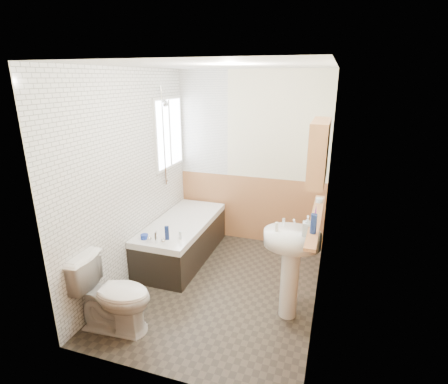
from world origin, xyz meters
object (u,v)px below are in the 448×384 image
Objects in this scene: toilet at (113,295)px; medicine_cabinet at (319,152)px; sink at (291,257)px; pine_shelf at (316,219)px; bathtub at (182,238)px.

medicine_cabinet reaches higher than toilet.
sink is 0.76× the size of pine_shelf.
bathtub is 1.54m from toilet.
toilet is at bearing -91.12° from bathtub.
pine_shelf is at bearing 21.12° from medicine_cabinet.
bathtub is 1.15× the size of pine_shelf.
sink is 1.66× the size of medicine_cabinet.
sink is (1.57, -0.81, 0.40)m from bathtub.
sink is at bearing -27.20° from bathtub.
sink reaches higher than pine_shelf.
medicine_cabinet reaches higher than bathtub.
bathtub is 2.50× the size of medicine_cabinet.
sink reaches higher than toilet.
medicine_cabinet is (0.17, 0.16, 1.04)m from sink.
pine_shelf is at bearing -67.28° from toilet.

